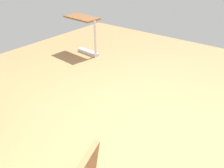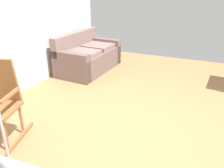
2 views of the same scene
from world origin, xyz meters
name	(u,v)px [view 2 (image 2 of 2)]	position (x,y,z in m)	size (l,w,h in m)	color
ground_plane	(144,131)	(0.00, 0.00, 0.00)	(7.29, 7.29, 0.00)	#9E7247
couch	(88,57)	(1.85, 1.90, 0.31)	(1.64, 0.93, 0.85)	#68534F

